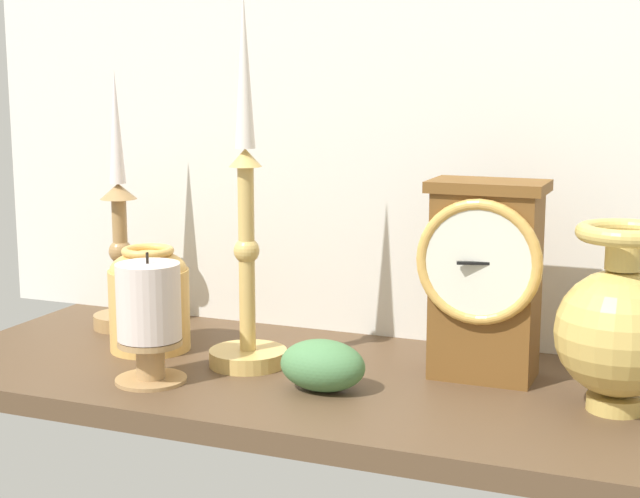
# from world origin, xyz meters

# --- Properties ---
(ground_plane) EXTENTS (1.00, 0.36, 0.02)m
(ground_plane) POSITION_xyz_m (0.00, 0.00, -0.01)
(ground_plane) COLOR brown
(back_wall) EXTENTS (1.20, 0.02, 0.65)m
(back_wall) POSITION_xyz_m (0.00, 0.18, 0.33)
(back_wall) COLOR silver
(back_wall) RESTS_ON ground_plane
(mantel_clock) EXTENTS (0.13, 0.09, 0.22)m
(mantel_clock) POSITION_xyz_m (0.12, 0.05, 0.11)
(mantel_clock) COLOR brown
(mantel_clock) RESTS_ON ground_plane
(candlestick_tall_left) EXTENTS (0.09, 0.09, 0.42)m
(candlestick_tall_left) POSITION_xyz_m (-0.14, 0.00, 0.14)
(candlestick_tall_left) COLOR tan
(candlestick_tall_left) RESTS_ON ground_plane
(candlestick_tall_center) EXTENTS (0.08, 0.08, 0.33)m
(candlestick_tall_center) POSITION_xyz_m (-0.36, 0.09, 0.11)
(candlestick_tall_center) COLOR #A17B4A
(candlestick_tall_center) RESTS_ON ground_plane
(brass_vase_bulbous) EXTENTS (0.13, 0.13, 0.19)m
(brass_vase_bulbous) POSITION_xyz_m (0.26, -0.00, 0.09)
(brass_vase_bulbous) COLOR tan
(brass_vase_bulbous) RESTS_ON ground_plane
(brass_vase_jar) EXTENTS (0.10, 0.10, 0.12)m
(brass_vase_jar) POSITION_xyz_m (-0.28, 0.01, 0.06)
(brass_vase_jar) COLOR #DBA956
(brass_vase_jar) RESTS_ON ground_plane
(pillar_candle_front) EXTENTS (0.08, 0.08, 0.14)m
(pillar_candle_front) POSITION_xyz_m (-0.21, -0.09, 0.07)
(pillar_candle_front) COLOR tan
(pillar_candle_front) RESTS_ON ground_plane
(ivy_sprig) EXTENTS (0.09, 0.06, 0.05)m
(ivy_sprig) POSITION_xyz_m (-0.03, -0.05, 0.03)
(ivy_sprig) COLOR #4B7E4A
(ivy_sprig) RESTS_ON ground_plane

